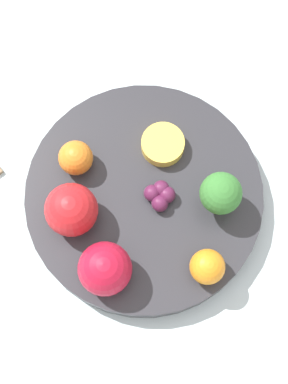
% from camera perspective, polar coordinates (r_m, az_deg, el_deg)
% --- Properties ---
extents(ground_plane, '(6.00, 6.00, 0.00)m').
position_cam_1_polar(ground_plane, '(0.74, 0.00, -1.24)').
color(ground_plane, gray).
extents(table_surface, '(1.20, 1.20, 0.02)m').
position_cam_1_polar(table_surface, '(0.73, 0.00, -1.04)').
color(table_surface, silver).
rests_on(table_surface, ground_plane).
extents(bowl, '(0.26, 0.26, 0.03)m').
position_cam_1_polar(bowl, '(0.71, 0.00, -0.54)').
color(bowl, '#2D2D33').
rests_on(bowl, table_surface).
extents(broccoli, '(0.04, 0.04, 0.06)m').
position_cam_1_polar(broccoli, '(0.67, 6.85, 0.18)').
color(broccoli, '#8CB76B').
rests_on(broccoli, bowl).
extents(apple_red, '(0.06, 0.06, 0.06)m').
position_cam_1_polar(apple_red, '(0.67, -6.48, -1.59)').
color(apple_red, red).
rests_on(apple_red, bowl).
extents(apple_green, '(0.06, 0.06, 0.06)m').
position_cam_1_polar(apple_green, '(0.65, -3.50, -6.84)').
color(apple_green, '#B7142D').
rests_on(apple_green, bowl).
extents(orange_front, '(0.04, 0.04, 0.04)m').
position_cam_1_polar(orange_front, '(0.69, -6.10, 3.04)').
color(orange_front, orange).
rests_on(orange_front, bowl).
extents(orange_back, '(0.04, 0.04, 0.04)m').
position_cam_1_polar(orange_back, '(0.66, 5.66, -6.63)').
color(orange_back, orange).
rests_on(orange_back, bowl).
extents(grape_cluster, '(0.03, 0.03, 0.02)m').
position_cam_1_polar(grape_cluster, '(0.69, 1.42, -0.42)').
color(grape_cluster, '#5B1E42').
rests_on(grape_cluster, bowl).
extents(small_cup, '(0.05, 0.05, 0.02)m').
position_cam_1_polar(small_cup, '(0.71, 1.68, 4.24)').
color(small_cup, '#F4CC4C').
rests_on(small_cup, bowl).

